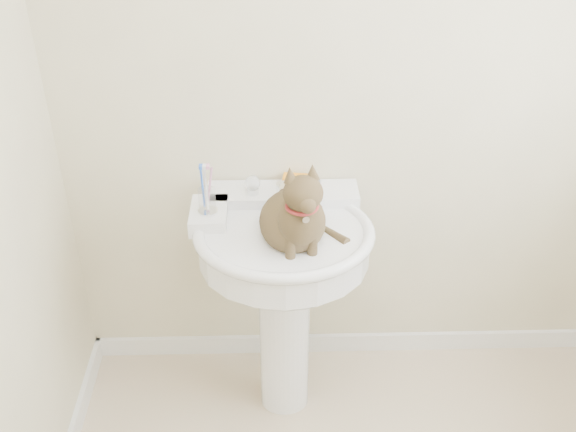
{
  "coord_description": "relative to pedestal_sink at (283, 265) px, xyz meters",
  "views": [
    {
      "loc": [
        -0.31,
        -1.13,
        2.17
      ],
      "look_at": [
        -0.26,
        0.77,
        0.93
      ],
      "focal_mm": 42.0,
      "sensor_mm": 36.0,
      "label": 1
    }
  ],
  "objects": [
    {
      "name": "wall_back",
      "position": [
        0.27,
        0.29,
        0.55
      ],
      "size": [
        2.2,
        0.0,
        2.5
      ],
      "primitive_type": null,
      "color": "beige",
      "rests_on": "ground"
    },
    {
      "name": "cat",
      "position": [
        0.04,
        -0.07,
        0.25
      ],
      "size": [
        0.25,
        0.31,
        0.46
      ],
      "rotation": [
        0.0,
        0.0,
        0.23
      ],
      "color": "brown",
      "rests_on": "pedestal_sink"
    },
    {
      "name": "toothbrush_cup",
      "position": [
        -0.26,
        0.06,
        0.24
      ],
      "size": [
        0.07,
        0.07,
        0.19
      ],
      "rotation": [
        0.0,
        0.0,
        -0.05
      ],
      "color": "silver",
      "rests_on": "pedestal_sink"
    },
    {
      "name": "soap_bar",
      "position": [
        0.05,
        0.25,
        0.21
      ],
      "size": [
        0.1,
        0.07,
        0.03
      ],
      "primitive_type": "cube",
      "rotation": [
        0.0,
        0.0,
        -0.13
      ],
      "color": "orange",
      "rests_on": "pedestal_sink"
    },
    {
      "name": "baseboard_back",
      "position": [
        0.27,
        0.28,
        -0.66
      ],
      "size": [
        2.2,
        0.02,
        0.09
      ],
      "primitive_type": "cube",
      "color": "white",
      "rests_on": "floor"
    },
    {
      "name": "faucet",
      "position": [
        0.0,
        0.16,
        0.24
      ],
      "size": [
        0.28,
        0.12,
        0.14
      ],
      "color": "silver",
      "rests_on": "pedestal_sink"
    },
    {
      "name": "pedestal_sink",
      "position": [
        0.0,
        0.0,
        0.0
      ],
      "size": [
        0.65,
        0.64,
        0.89
      ],
      "color": "white",
      "rests_on": "floor"
    }
  ]
}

